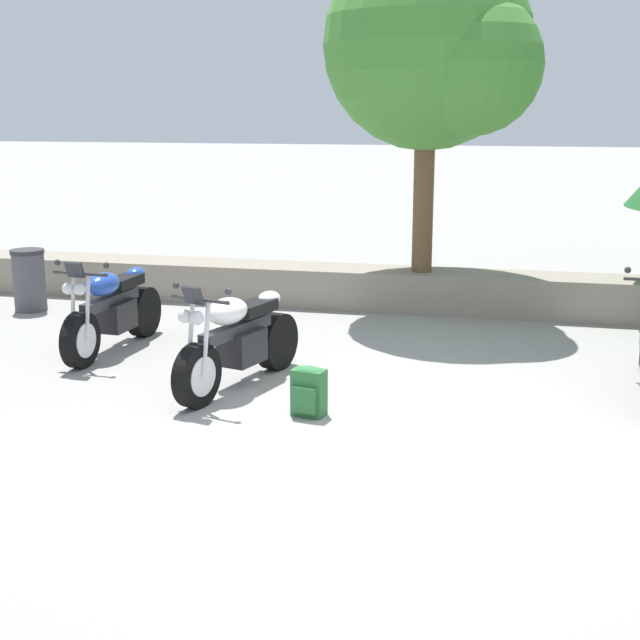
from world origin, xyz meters
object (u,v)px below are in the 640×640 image
rider_backpack (309,390)px  leafy_tree_far_left (437,50)px  motorcycle_blue_near_left (112,311)px  motorcycle_white_centre (238,341)px  trash_bin (29,280)px

rider_backpack → leafy_tree_far_left: size_ratio=0.11×
rider_backpack → motorcycle_blue_near_left: bearing=149.2°
motorcycle_white_centre → rider_backpack: motorcycle_white_centre is taller
rider_backpack → trash_bin: 5.90m
motorcycle_white_centre → leafy_tree_far_left: size_ratio=0.46×
motorcycle_blue_near_left → motorcycle_white_centre: 2.09m
trash_bin → leafy_tree_far_left: bearing=12.1°
motorcycle_white_centre → rider_backpack: bearing=-36.4°
motorcycle_blue_near_left → trash_bin: bearing=140.5°
leafy_tree_far_left → motorcycle_blue_near_left: bearing=-139.4°
leafy_tree_far_left → motorcycle_white_centre: bearing=-111.4°
motorcycle_white_centre → motorcycle_blue_near_left: bearing=152.2°
motorcycle_blue_near_left → trash_bin: 2.71m
rider_backpack → motorcycle_white_centre: bearing=143.6°
rider_backpack → leafy_tree_far_left: (0.62, 4.53, 3.26)m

